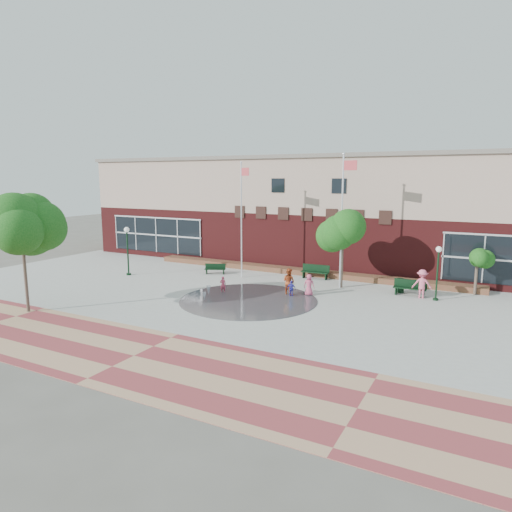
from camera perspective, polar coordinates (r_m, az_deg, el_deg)
The scene contains 24 objects.
ground at distance 25.50m, azimuth -4.23°, elevation -7.12°, with size 120.00×120.00×0.00m, color #666056.
plaza_concrete at distance 28.83m, azimuth -0.00°, elevation -5.09°, with size 46.00×18.00×0.01m, color #A8A8A0.
paver_band at distance 20.24m, azimuth -15.00°, elevation -11.99°, with size 46.00×6.00×0.01m, color #97383B.
splash_pad at distance 27.98m, azimuth -0.96°, elevation -5.55°, with size 8.40×8.40×0.01m, color #383A3D.
library_building at distance 40.38m, azimuth 8.99°, elevation 5.73°, with size 44.40×10.40×9.20m.
flower_bed at distance 35.55m, azimuth 5.72°, elevation -2.30°, with size 26.00×1.20×0.40m, color maroon.
flagpole_left at distance 33.57m, azimuth -1.79°, elevation 5.27°, with size 0.93×0.47×8.57m.
flagpole_right at distance 30.76m, azimuth 10.77°, elevation 5.19°, with size 1.07×0.40×9.01m.
lamp_left at distance 36.02m, azimuth -15.78°, elevation 1.28°, with size 0.39×0.39×3.72m.
lamp_right at distance 29.56m, azimuth 21.77°, elevation -1.30°, with size 0.35×0.35×3.35m.
bench_left at distance 35.55m, azimuth -5.13°, elevation -1.86°, with size 1.64×1.04×0.80m.
bench_mid at distance 34.06m, azimuth 7.39°, elevation -2.29°, with size 2.09×0.68×1.04m.
bench_right at distance 30.56m, azimuth 18.67°, elevation -4.14°, with size 2.03×0.63×1.01m.
trash_can at distance 31.17m, azimuth 17.55°, elevation -3.54°, with size 0.56×0.56×0.92m.
tree_big_left at distance 27.82m, azimuth -27.25°, elevation 2.78°, with size 3.97×3.97×6.34m.
tree_mid at distance 30.99m, azimuth 10.76°, elevation 3.10°, with size 3.17×3.17×5.34m.
tree_small_right at distance 31.97m, azimuth 25.98°, elevation 0.03°, with size 2.03×2.03×3.47m.
water_jet_a at distance 29.31m, azimuth -5.94°, elevation -4.90°, with size 0.31×0.31×0.60m, color white.
water_jet_b at distance 27.99m, azimuth -6.45°, elevation -5.62°, with size 0.23×0.23×0.51m, color white.
child_splash at distance 29.83m, azimuth -4.16°, elevation -3.57°, with size 0.39×0.25×1.06m, color #DB405D.
adult_red at distance 29.19m, azimuth 4.12°, elevation -3.20°, with size 0.83×0.65×1.72m, color #AC461F.
adult_pink at distance 29.14m, azimuth 6.65°, elevation -3.60°, with size 0.68×0.44×1.38m, color #CD4E70.
child_blue at distance 28.81m, azimuth 4.45°, elevation -4.09°, with size 0.60×0.25×1.02m, color #3A38B9.
person_bench at distance 30.07m, azimuth 20.03°, elevation -3.30°, with size 1.17×0.67×1.81m, color #EC6582.
Camera 1 is at (12.99, -20.66, 7.38)m, focal length 32.00 mm.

